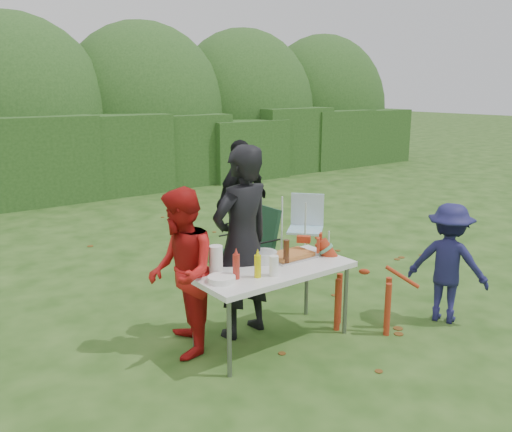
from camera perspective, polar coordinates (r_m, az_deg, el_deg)
ground at (r=5.29m, az=3.51°, el=-12.99°), size 80.00×80.00×0.00m
hedge_row at (r=12.08m, az=-21.99°, el=5.40°), size 22.00×1.40×1.70m
shrub_backdrop at (r=13.56m, az=-24.11°, el=9.19°), size 20.00×2.60×3.20m
folding_table at (r=5.00m, az=1.79°, el=-6.01°), size 1.50×0.70×0.74m
person_cook at (r=5.11m, az=-1.48°, el=-2.79°), size 0.72×0.52×1.85m
person_red_jacket at (r=4.84m, az=-7.86°, el=-5.94°), size 0.83×0.91×1.51m
person_black_puffy at (r=7.42m, az=-1.48°, el=1.66°), size 1.04×0.63×1.66m
child at (r=5.83m, az=19.57°, el=-4.68°), size 0.74×0.91×1.23m
dog at (r=5.44m, az=11.26°, el=-7.19°), size 0.91×0.99×0.91m
camping_chair at (r=6.48m, az=-0.71°, el=-3.31°), size 0.61×0.61×0.96m
lawn_chair at (r=7.56m, az=5.21°, el=-1.18°), size 0.74×0.74×0.89m
food_tray at (r=5.25m, az=3.70°, el=-4.35°), size 0.45×0.30×0.02m
focaccia_bread at (r=5.24m, az=3.71°, el=-4.06°), size 0.40×0.26×0.04m
mustard_bottle at (r=4.70m, az=0.18°, el=-5.31°), size 0.06×0.06×0.20m
ketchup_bottle at (r=4.67m, az=-2.09°, el=-5.34°), size 0.06×0.06×0.22m
beer_bottle at (r=5.03m, az=3.20°, el=-3.84°), size 0.06×0.06×0.24m
paper_towel_roll at (r=4.78m, az=-4.24°, el=-4.66°), size 0.12×0.12×0.26m
cup_stack at (r=4.75m, az=1.90°, el=-5.26°), size 0.08×0.08×0.18m
pasta_bowl at (r=5.12m, az=0.78°, el=-4.30°), size 0.26×0.26×0.10m
plate_stack at (r=4.63m, az=-3.66°, el=-6.65°), size 0.24×0.24×0.05m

